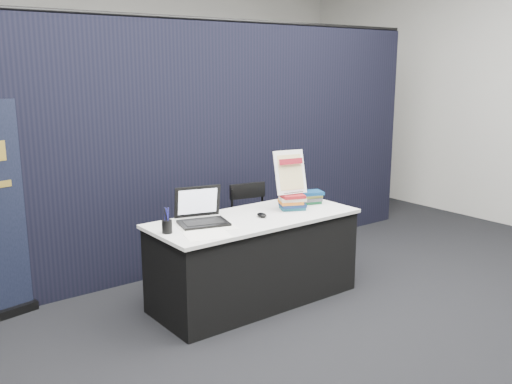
% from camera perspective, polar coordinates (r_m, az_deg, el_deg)
% --- Properties ---
extents(floor, '(8.00, 8.00, 0.00)m').
position_cam_1_polar(floor, '(4.67, 4.05, -12.82)').
color(floor, black).
rests_on(floor, ground).
extents(wall_back, '(8.00, 0.02, 3.50)m').
position_cam_1_polar(wall_back, '(7.67, -16.26, 10.29)').
color(wall_back, '#B5B3AB').
rests_on(wall_back, floor).
extents(drape_partition, '(6.00, 0.08, 2.40)m').
position_cam_1_polar(drape_partition, '(5.57, -6.75, 4.27)').
color(drape_partition, black).
rests_on(drape_partition, floor).
extents(display_table, '(1.80, 0.75, 0.75)m').
position_cam_1_polar(display_table, '(4.91, -0.16, -6.69)').
color(display_table, black).
rests_on(display_table, floor).
extents(laptop, '(0.44, 0.40, 0.29)m').
position_cam_1_polar(laptop, '(4.62, -5.62, -2.32)').
color(laptop, black).
rests_on(laptop, display_table).
extents(mouse, '(0.09, 0.12, 0.04)m').
position_cam_1_polar(mouse, '(4.79, 0.58, -2.32)').
color(mouse, black).
rests_on(mouse, display_table).
extents(brochure_left, '(0.34, 0.28, 0.00)m').
position_cam_1_polar(brochure_left, '(4.48, -5.63, -3.63)').
color(brochure_left, white).
rests_on(brochure_left, display_table).
extents(brochure_mid, '(0.38, 0.32, 0.00)m').
position_cam_1_polar(brochure_mid, '(4.30, -4.87, -4.35)').
color(brochure_mid, white).
rests_on(brochure_mid, display_table).
extents(brochure_right, '(0.38, 0.31, 0.00)m').
position_cam_1_polar(brochure_right, '(4.50, -4.11, -3.55)').
color(brochure_right, white).
rests_on(brochure_right, display_table).
extents(pen_cup, '(0.08, 0.08, 0.10)m').
position_cam_1_polar(pen_cup, '(4.38, -8.89, -3.44)').
color(pen_cup, black).
rests_on(pen_cup, display_table).
extents(book_stack_tall, '(0.25, 0.23, 0.14)m').
position_cam_1_polar(book_stack_tall, '(5.03, 3.62, -0.99)').
color(book_stack_tall, '#184E5C').
rests_on(book_stack_tall, display_table).
extents(book_stack_short, '(0.24, 0.21, 0.12)m').
position_cam_1_polar(book_stack_short, '(5.27, 5.41, -0.52)').
color(book_stack_short, '#1A6237').
rests_on(book_stack_short, display_table).
extents(info_sign, '(0.31, 0.17, 0.39)m').
position_cam_1_polar(info_sign, '(4.99, 3.43, 1.95)').
color(info_sign, black).
rests_on(info_sign, book_stack_tall).
extents(stacking_chair, '(0.46, 0.47, 0.87)m').
position_cam_1_polar(stacking_chair, '(5.55, 0.07, -3.25)').
color(stacking_chair, black).
rests_on(stacking_chair, floor).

